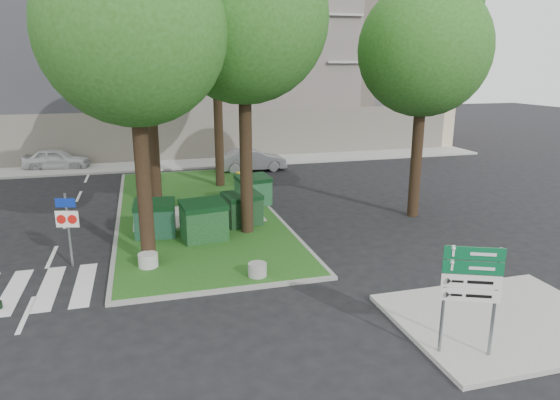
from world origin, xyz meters
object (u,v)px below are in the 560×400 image
object	(u,v)px
tree_median_far	(217,13)
bollard_right	(257,270)
tree_median_near_left	(135,12)
dumpster_a	(155,219)
bollard_left	(148,260)
bollard_mid	(202,230)
dumpster_d	(253,191)
car_white	(57,159)
litter_bin	(240,178)
tree_median_near_right	(245,0)
traffic_sign_pole	(68,220)
car_silver	(252,160)
tree_street_right	(426,37)
dumpster_c	(242,209)
tree_median_mid	(149,38)
directional_sign	(471,284)
dumpster_b	(204,221)

from	to	relation	value
tree_median_far	bollard_right	xyz separation A→B (m)	(-0.84, -11.56, -8.01)
tree_median_near_left	dumpster_a	distance (m)	6.96
bollard_left	bollard_mid	bearing A→B (deg)	51.99
dumpster_d	car_white	world-z (taller)	dumpster_d
bollard_left	litter_bin	bearing A→B (deg)	64.47
tree_median_near_right	car_white	world-z (taller)	tree_median_near_right
tree_median_near_left	traffic_sign_pole	world-z (taller)	tree_median_near_left
dumpster_a	bollard_right	bearing A→B (deg)	-53.06
traffic_sign_pole	car_white	distance (m)	16.33
bollard_right	car_silver	world-z (taller)	car_silver
traffic_sign_pole	car_white	bearing A→B (deg)	115.46
tree_street_right	bollard_mid	xyz separation A→B (m)	(-8.71, -0.59, -6.66)
car_white	car_silver	world-z (taller)	car_silver
dumpster_d	bollard_left	xyz separation A→B (m)	(-4.53, -5.91, -0.43)
tree_street_right	dumpster_d	xyz separation A→B (m)	(-6.09, 2.88, -6.23)
car_silver	bollard_mid	bearing A→B (deg)	155.83
dumpster_d	tree_median_near_left	bearing A→B (deg)	-141.38
tree_street_right	car_white	size ratio (longest dim) A/B	2.71
car_white	litter_bin	bearing A→B (deg)	-119.27
bollard_left	dumpster_c	bearing A→B (deg)	42.91
tree_median_mid	tree_street_right	world-z (taller)	tree_street_right
tree_median_mid	bollard_right	size ratio (longest dim) A/B	18.83
bollard_right	bollard_left	bearing A→B (deg)	152.75
tree_median_near_right	tree_street_right	world-z (taller)	tree_median_near_right
bollard_left	directional_sign	bearing A→B (deg)	-46.45
tree_median_far	dumpster_a	world-z (taller)	tree_median_far
dumpster_b	tree_median_mid	bearing A→B (deg)	95.08
bollard_mid	car_white	size ratio (longest dim) A/B	0.15
dumpster_d	traffic_sign_pole	xyz separation A→B (m)	(-6.76, -4.94, 0.72)
tree_street_right	directional_sign	xyz separation A→B (m)	(-4.39, -9.58, -5.30)
tree_median_near_right	dumpster_a	world-z (taller)	tree_median_near_right
dumpster_a	directional_sign	size ratio (longest dim) A/B	0.63
traffic_sign_pole	tree_median_far	bearing A→B (deg)	72.49
traffic_sign_pole	car_silver	xyz separation A→B (m)	(8.38, 12.60, -0.81)
dumpster_c	traffic_sign_pole	distance (m)	6.24
tree_median_mid	car_white	world-z (taller)	tree_median_mid
tree_median_near_left	tree_median_far	distance (m)	10.24
tree_median_near_left	car_silver	size ratio (longest dim) A/B	2.65
dumpster_d	bollard_mid	bearing A→B (deg)	-139.15
dumpster_a	directional_sign	xyz separation A→B (m)	(5.91, -9.37, 0.94)
tree_median_mid	tree_street_right	bearing A→B (deg)	-21.80
directional_sign	dumpster_a	bearing A→B (deg)	145.67
bollard_right	traffic_sign_pole	xyz separation A→B (m)	(-5.21, 2.50, 1.16)
tree_median_near_right	directional_sign	xyz separation A→B (m)	(2.61, -9.08, -6.30)
dumpster_a	bollard_left	xyz separation A→B (m)	(-0.32, -2.82, -0.42)
tree_median_near_right	car_white	bearing A→B (deg)	120.22
tree_street_right	directional_sign	distance (m)	11.79
tree_street_right	dumpster_d	size ratio (longest dim) A/B	6.32
dumpster_a	car_white	xyz separation A→B (m)	(-5.17, 14.25, -0.11)
dumpster_d	bollard_mid	size ratio (longest dim) A/B	2.80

